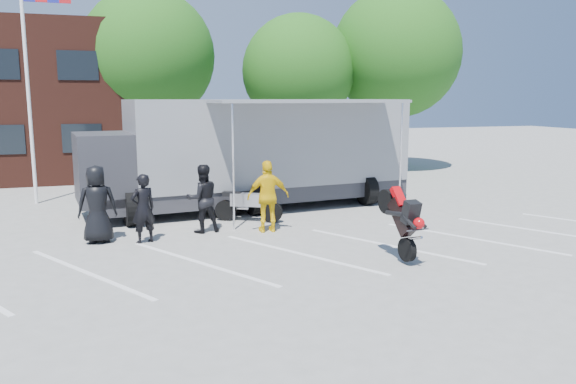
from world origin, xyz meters
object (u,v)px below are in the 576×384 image
tree_left (148,56)px  transporter_truck (258,207)px  tree_mid (298,71)px  spectator_hivis (268,196)px  tree_right (396,53)px  parked_motorcycle (249,221)px  spectator_leather_a (97,204)px  spectator_leather_b (143,209)px  flagpole (34,57)px  stunt_bike_rider (391,257)px  spectator_leather_c (203,199)px

tree_left → transporter_truck: (2.75, -9.15, -5.57)m
tree_mid → spectator_hivis: (-4.89, -11.61, -3.95)m
tree_right → transporter_truck: (-9.25, -7.65, -5.88)m
parked_motorcycle → spectator_hivis: spectator_hivis is taller
spectator_leather_a → spectator_leather_b: bearing=158.7°
tree_mid → transporter_truck: size_ratio=0.67×
tree_right → spectator_hivis: 15.66m
flagpole → stunt_bike_rider: size_ratio=4.44×
parked_motorcycle → stunt_bike_rider: size_ratio=1.18×
transporter_truck → spectator_hivis: bearing=-106.7°
tree_left → tree_mid: 7.10m
tree_left → spectator_leather_a: size_ratio=4.31×
tree_right → spectator_leather_a: bearing=-142.9°
tree_left → parked_motorcycle: 12.62m
tree_right → stunt_bike_rider: size_ratio=5.06×
transporter_truck → stunt_bike_rider: transporter_truck is taller
tree_left → spectator_leather_b: tree_left is taller
stunt_bike_rider → spectator_leather_c: spectator_leather_c is taller
tree_right → parked_motorcycle: tree_right is taller
flagpole → parked_motorcycle: size_ratio=3.78×
spectator_leather_a → transporter_truck: bearing=-149.8°
transporter_truck → stunt_bike_rider: bearing=-84.7°
tree_right → spectator_leather_a: (-14.37, -10.88, -4.88)m
tree_mid → spectator_leather_b: 14.94m
spectator_hivis → tree_left: bearing=-77.2°
tree_right → spectator_leather_c: tree_right is taller
tree_left → spectator_leather_c: 12.95m
stunt_bike_rider → tree_left: bearing=98.5°
tree_mid → parked_motorcycle: 12.40m
flagpole → spectator_hivis: (6.35, -6.61, -4.06)m
tree_right → spectator_leather_a: size_ratio=4.55×
tree_mid → spectator_hivis: 13.20m
parked_motorcycle → spectator_leather_a: size_ratio=1.06×
flagpole → spectator_leather_c: bearing=-52.8°
parked_motorcycle → spectator_leather_c: size_ratio=1.12×
flagpole → tree_right: (16.24, 4.50, 0.82)m
tree_mid → transporter_truck: 10.44m
spectator_leather_c → spectator_hivis: size_ratio=0.95×
tree_left → spectator_leather_b: 13.66m
spectator_leather_a → parked_motorcycle: bearing=-166.2°
flagpole → transporter_truck: flagpole is taller
transporter_truck → stunt_bike_rider: 6.93m
tree_left → spectator_leather_a: (-2.37, -12.38, -4.56)m
parked_motorcycle → spectator_leather_c: bearing=150.5°
flagpole → tree_right: 16.88m
transporter_truck → spectator_hivis: size_ratio=5.72×
spectator_leather_b → spectator_hivis: bearing=160.9°
tree_mid → flagpole: bearing=-156.0°
spectator_leather_b → spectator_leather_c: spectator_leather_c is taller
transporter_truck → flagpole: bearing=149.6°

